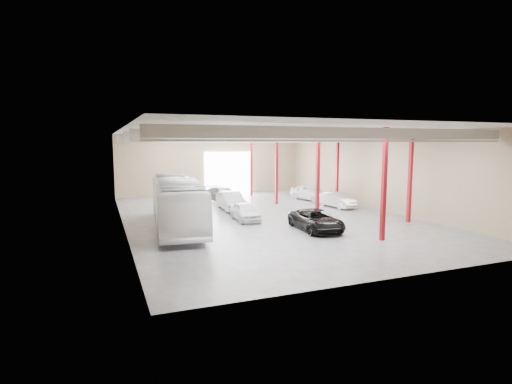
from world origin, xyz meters
TOP-DOWN VIEW (x-y plane):
  - depot_shell at (0.13, 0.48)m, footprint 22.12×32.12m
  - coach_bus at (-7.43, -1.60)m, footprint 4.27×13.09m
  - black_sedan at (1.38, -6.00)m, footprint 2.72×5.34m
  - car_row_a at (-1.96, -0.80)m, footprint 1.83×4.17m
  - car_row_b at (-1.46, 4.40)m, footprint 2.01×5.08m
  - car_row_c at (-0.64, 9.60)m, footprint 3.30×5.52m
  - car_right_near at (8.30, 2.00)m, footprint 1.91×4.43m
  - car_right_far at (8.30, 7.20)m, footprint 3.02×5.23m

SIDE VIEW (x-z plane):
  - car_row_a at x=-1.96m, z-range 0.00..1.40m
  - car_right_near at x=8.30m, z-range 0.00..1.42m
  - black_sedan at x=1.38m, z-range 0.00..1.44m
  - car_row_c at x=-0.64m, z-range 0.00..1.50m
  - car_row_b at x=-1.46m, z-range 0.00..1.65m
  - car_right_far at x=8.30m, z-range 0.00..1.67m
  - coach_bus at x=-7.43m, z-range 0.00..3.58m
  - depot_shell at x=0.13m, z-range 1.44..8.51m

